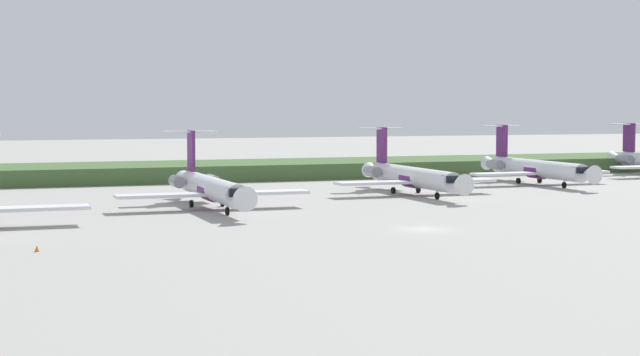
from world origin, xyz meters
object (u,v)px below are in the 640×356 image
Objects in this scene: regional_jet_fifth at (535,168)px; regional_jet_third at (210,187)px; safety_cone_rear_marker at (37,249)px; regional_jet_fourth at (411,176)px.

regional_jet_third is at bearing -160.74° from regional_jet_fifth.
regional_jet_fifth is 56.36× the size of safety_cone_rear_marker.
regional_jet_fourth is at bearing 17.41° from regional_jet_third.
regional_jet_third is at bearing -162.59° from regional_jet_fourth.
regional_jet_fourth is 1.00× the size of regional_jet_fifth.
regional_jet_third is 37.48m from safety_cone_rear_marker.
regional_jet_fifth is 92.70m from safety_cone_rear_marker.
safety_cone_rear_marker is (-22.00, -30.26, -2.26)m from regional_jet_third.
regional_jet_fourth is 65.89m from safety_cone_rear_marker.
regional_jet_fifth is at bearing 19.26° from regional_jet_third.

